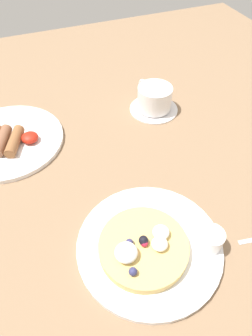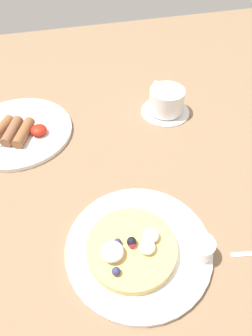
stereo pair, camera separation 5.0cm
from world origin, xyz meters
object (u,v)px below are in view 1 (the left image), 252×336
pancake_plate (149,246)px  syrup_ramekin (211,239)px  coffee_saucer (154,109)px  coffee_cup (154,97)px  breakfast_plate (7,141)px

pancake_plate → syrup_ramekin: 10.66cm
syrup_ramekin → coffee_saucer: bearing=78.4°
syrup_ramekin → coffee_cup: coffee_cup is taller
syrup_ramekin → breakfast_plate: bearing=125.8°
pancake_plate → breakfast_plate: size_ratio=0.97×
pancake_plate → syrup_ramekin: bearing=-21.4°
syrup_ramekin → pancake_plate: bearing=158.6°
pancake_plate → breakfast_plate: bearing=118.2°
pancake_plate → syrup_ramekin: (9.69, -3.79, 2.32)cm
syrup_ramekin → coffee_saucer: size_ratio=0.34×
breakfast_plate → coffee_cup: 38.18cm
pancake_plate → coffee_saucer: bearing=63.8°
syrup_ramekin → coffee_cup: 41.15cm
syrup_ramekin → breakfast_plate: size_ratio=0.17×
coffee_saucer → breakfast_plate: bearing=178.2°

